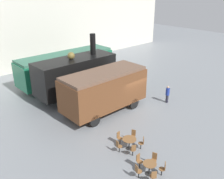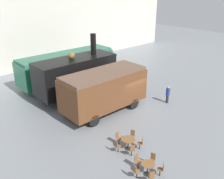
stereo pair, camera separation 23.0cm
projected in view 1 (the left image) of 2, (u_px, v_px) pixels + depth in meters
ground_plane at (130, 106)px, 21.69m from camera, size 80.00×80.00×0.00m
backdrop_wall at (40, 31)px, 30.44m from camera, size 44.00×0.15×9.00m
streamlined_locomotive at (72, 65)px, 26.52m from camera, size 12.30×2.83×3.22m
steam_locomotive at (76, 74)px, 22.61m from camera, size 7.48×2.65×5.64m
passenger_coach_wooden at (104, 89)px, 20.07m from camera, size 7.08×2.90×3.45m
cafe_table_near at (129, 141)px, 15.88m from camera, size 0.90×0.90×0.72m
cafe_table_mid at (149, 166)px, 13.74m from camera, size 0.77×0.77×0.72m
cafe_chair_0 at (119, 137)px, 16.39m from camera, size 0.36×0.37×0.87m
cafe_chair_1 at (118, 146)px, 15.51m from camera, size 0.38×0.36×0.87m
cafe_chair_2 at (133, 149)px, 15.17m from camera, size 0.39×0.40×0.87m
cafe_chair_3 at (142, 142)px, 15.85m from camera, size 0.40×0.40×0.87m
cafe_chair_4 at (133, 135)px, 16.60m from camera, size 0.40×0.38×0.87m
cafe_chair_5 at (154, 159)px, 14.36m from camera, size 0.39×0.37×0.87m
cafe_chair_6 at (139, 160)px, 14.25m from camera, size 0.36×0.36×0.87m
cafe_chair_7 at (138, 171)px, 13.44m from camera, size 0.39×0.37×0.87m
cafe_chair_8 at (153, 176)px, 13.06m from camera, size 0.40×0.40×0.87m
cafe_chair_9 at (163, 168)px, 13.63m from camera, size 0.40×0.40×0.87m
visitor_person at (167, 94)px, 22.02m from camera, size 0.34×0.34×1.57m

